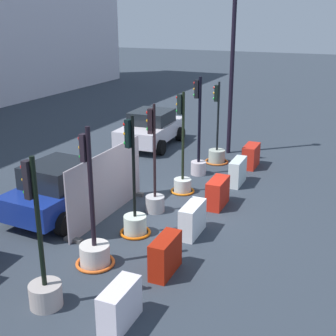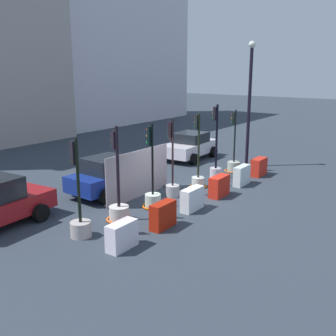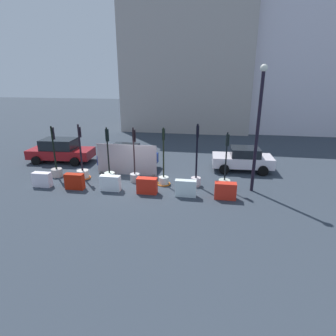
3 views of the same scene
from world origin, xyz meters
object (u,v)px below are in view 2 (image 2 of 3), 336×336
at_px(traffic_light_3, 172,181).
at_px(construction_barrier_0, 122,236).
at_px(traffic_light_6, 234,163).
at_px(street_lamp_post, 250,96).
at_px(traffic_light_1, 119,207).
at_px(traffic_light_5, 216,162).
at_px(traffic_light_4, 198,176).
at_px(construction_barrier_4, 242,175).
at_px(car_blue_estate, 110,175).
at_px(car_white_van, 190,146).
at_px(construction_barrier_5, 259,167).
at_px(construction_barrier_1, 163,215).
at_px(traffic_light_0, 80,219).
at_px(construction_barrier_2, 192,199).
at_px(construction_barrier_3, 219,186).
at_px(traffic_light_2, 153,195).

xyz_separation_m(traffic_light_3, construction_barrier_0, (-5.00, -1.68, -0.27)).
relative_size(traffic_light_6, street_lamp_post, 0.49).
distance_m(traffic_light_1, traffic_light_5, 6.99).
bearing_deg(traffic_light_4, traffic_light_3, 174.75).
bearing_deg(traffic_light_6, traffic_light_5, 173.74).
bearing_deg(construction_barrier_4, traffic_light_4, 134.85).
relative_size(traffic_light_6, car_blue_estate, 0.83).
distance_m(construction_barrier_0, car_blue_estate, 5.56).
bearing_deg(traffic_light_5, car_white_van, 49.51).
relative_size(traffic_light_1, construction_barrier_0, 3.21).
bearing_deg(traffic_light_6, construction_barrier_5, -89.15).
xyz_separation_m(construction_barrier_4, street_lamp_post, (3.52, 1.39, 3.34)).
bearing_deg(traffic_light_6, construction_barrier_1, -169.65).
xyz_separation_m(traffic_light_0, construction_barrier_2, (4.17, -1.58, -0.16)).
bearing_deg(traffic_light_5, car_blue_estate, 153.74).
bearing_deg(traffic_light_0, traffic_light_3, 0.00).
bearing_deg(construction_barrier_3, construction_barrier_0, -179.20).
relative_size(traffic_light_4, street_lamp_post, 0.51).
xyz_separation_m(traffic_light_4, construction_barrier_2, (-2.72, -1.41, -0.10)).
height_order(traffic_light_3, construction_barrier_2, traffic_light_3).
bearing_deg(traffic_light_1, construction_barrier_4, -13.63).
relative_size(traffic_light_0, traffic_light_5, 0.89).
height_order(traffic_light_1, construction_barrier_1, traffic_light_1).
xyz_separation_m(traffic_light_2, traffic_light_6, (6.81, -0.05, -0.05)).
xyz_separation_m(traffic_light_5, construction_barrier_0, (-8.66, -1.66, -0.37)).
relative_size(traffic_light_2, traffic_light_4, 0.97).
distance_m(traffic_light_3, street_lamp_post, 7.44).
xyz_separation_m(construction_barrier_2, construction_barrier_3, (2.09, -0.02, 0.00)).
bearing_deg(street_lamp_post, car_blue_estate, 161.82).
distance_m(car_white_van, car_blue_estate, 7.78).
xyz_separation_m(traffic_light_2, street_lamp_post, (8.30, -0.09, 3.29)).
distance_m(traffic_light_4, traffic_light_5, 1.89).
xyz_separation_m(traffic_light_0, street_lamp_post, (11.86, -0.24, 3.19)).
bearing_deg(car_blue_estate, construction_barrier_2, -85.94).
distance_m(traffic_light_0, construction_barrier_3, 6.46).
relative_size(construction_barrier_2, street_lamp_post, 0.17).
xyz_separation_m(construction_barrier_0, car_blue_estate, (3.78, 4.06, 0.39)).
xyz_separation_m(traffic_light_0, construction_barrier_0, (0.10, -1.68, -0.18)).
distance_m(traffic_light_1, construction_barrier_0, 2.35).
bearing_deg(construction_barrier_4, street_lamp_post, 21.55).
bearing_deg(traffic_light_6, construction_barrier_4, -144.78).
relative_size(traffic_light_6, construction_barrier_1, 3.04).
height_order(traffic_light_0, construction_barrier_1, traffic_light_0).
bearing_deg(traffic_light_6, traffic_light_1, 178.88).
bearing_deg(traffic_light_5, construction_barrier_4, -104.35).
distance_m(traffic_light_3, construction_barrier_4, 3.64).
distance_m(traffic_light_0, traffic_light_6, 10.37).
xyz_separation_m(construction_barrier_1, construction_barrier_2, (2.05, 0.13, -0.01)).
relative_size(construction_barrier_0, construction_barrier_5, 0.95).
bearing_deg(traffic_light_2, construction_barrier_0, -156.16).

